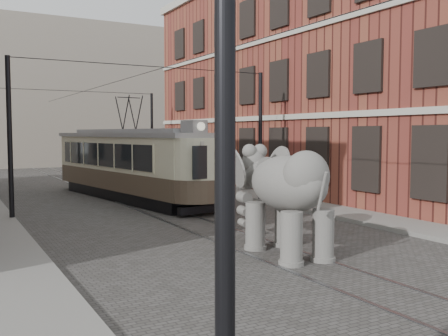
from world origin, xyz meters
TOP-DOWN VIEW (x-y plane):
  - ground at (0.00, 0.00)m, footprint 120.00×120.00m
  - tram_rails at (0.00, 0.00)m, footprint 1.54×80.00m
  - sidewalk_right at (6.00, 0.00)m, footprint 2.00×60.00m
  - sidewalk_left at (-6.50, 0.00)m, footprint 2.00×60.00m
  - brick_building at (11.00, 9.00)m, footprint 8.00×26.00m
  - distant_block at (0.00, 40.00)m, footprint 28.00×10.00m
  - catenary at (-0.20, 5.00)m, footprint 11.00×30.20m
  - tram at (0.17, 9.85)m, footprint 4.41×12.77m
  - elephant at (0.19, -3.02)m, footprint 2.99×4.97m

SIDE VIEW (x-z plane):
  - ground at x=0.00m, z-range 0.00..0.00m
  - tram_rails at x=0.00m, z-range 0.00..0.02m
  - sidewalk_right at x=6.00m, z-range 0.00..0.15m
  - sidewalk_left at x=-6.50m, z-range 0.00..0.15m
  - elephant at x=0.19m, z-range 0.00..2.93m
  - tram at x=0.17m, z-range 0.00..4.97m
  - catenary at x=-0.20m, z-range 0.00..6.00m
  - brick_building at x=11.00m, z-range 0.00..12.00m
  - distant_block at x=0.00m, z-range 0.00..14.00m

